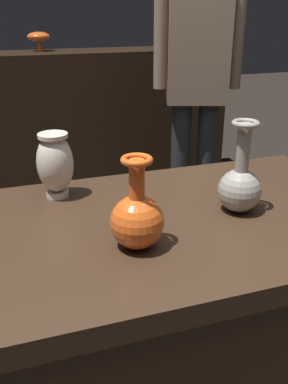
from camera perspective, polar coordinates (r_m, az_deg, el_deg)
name	(u,v)px	position (r m, az deg, el deg)	size (l,w,h in m)	color
display_plinth	(149,350)	(1.26, 0.70, -20.14)	(1.20, 0.64, 0.80)	#382619
back_display_shelf	(48,125)	(3.17, -12.63, 8.67)	(2.60, 0.40, 0.99)	black
vase_centerpiece	(137,218)	(0.89, -0.92, -3.44)	(0.11, 0.11, 0.20)	#E55B1E
vase_tall_behind	(240,184)	(1.07, 12.57, 1.01)	(0.11, 0.11, 0.23)	gray
vase_left_accent	(55,163)	(1.14, -11.69, 3.75)	(0.10, 0.10, 0.17)	silver
shelf_vase_center	(39,37)	(3.15, -13.77, 19.29)	(0.15, 0.15, 0.12)	#E55B1E
shelf_vase_far_right	(187,35)	(3.32, 5.68, 19.91)	(0.13, 0.13, 0.12)	orange
visitor_near_right	(197,75)	(2.41, 7.04, 15.10)	(0.45, 0.27, 1.58)	#232328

